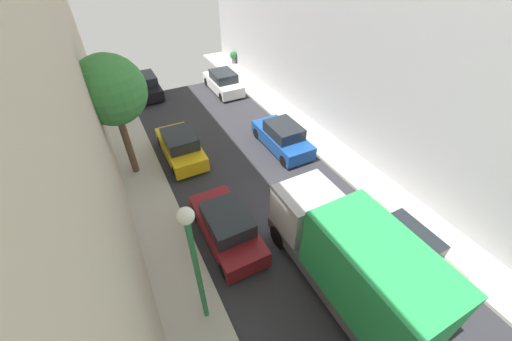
{
  "coord_description": "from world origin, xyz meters",
  "views": [
    {
      "loc": [
        -5.35,
        -7.12,
        10.12
      ],
      "look_at": [
        0.1,
        3.32,
        0.5
      ],
      "focal_mm": 21.24,
      "sensor_mm": 36.0,
      "label": 1
    }
  ],
  "objects_px": {
    "lamp_post": "(194,253)",
    "street_tree_0": "(111,91)",
    "potted_plant_0": "(234,56)",
    "parked_car_left_2": "(181,146)",
    "parked_car_right_3": "(282,137)",
    "parked_car_right_2": "(400,246)",
    "parked_car_left_1": "(227,227)",
    "delivery_truck": "(353,261)",
    "parked_car_right_4": "(223,82)",
    "parked_car_left_3": "(146,85)"
  },
  "relations": [
    {
      "from": "lamp_post",
      "to": "street_tree_0",
      "type": "bearing_deg",
      "value": 94.1
    },
    {
      "from": "street_tree_0",
      "to": "potted_plant_0",
      "type": "height_order",
      "value": "street_tree_0"
    },
    {
      "from": "parked_car_left_2",
      "to": "parked_car_right_3",
      "type": "height_order",
      "value": "same"
    },
    {
      "from": "parked_car_right_2",
      "to": "parked_car_left_1",
      "type": "bearing_deg",
      "value": 144.21
    },
    {
      "from": "delivery_truck",
      "to": "parked_car_right_3",
      "type": "bearing_deg",
      "value": 72.56
    },
    {
      "from": "parked_car_left_2",
      "to": "potted_plant_0",
      "type": "distance_m",
      "value": 14.49
    },
    {
      "from": "parked_car_right_2",
      "to": "lamp_post",
      "type": "xyz_separation_m",
      "value": [
        -7.3,
        1.26,
        2.75
      ]
    },
    {
      "from": "parked_car_right_3",
      "to": "lamp_post",
      "type": "bearing_deg",
      "value": -135.32
    },
    {
      "from": "parked_car_left_1",
      "to": "parked_car_right_4",
      "type": "bearing_deg",
      "value": 67.83
    },
    {
      "from": "parked_car_right_4",
      "to": "potted_plant_0",
      "type": "distance_m",
      "value": 5.76
    },
    {
      "from": "parked_car_left_3",
      "to": "parked_car_right_2",
      "type": "relative_size",
      "value": 1.0
    },
    {
      "from": "parked_car_left_3",
      "to": "street_tree_0",
      "type": "relative_size",
      "value": 0.7
    },
    {
      "from": "potted_plant_0",
      "to": "parked_car_left_3",
      "type": "bearing_deg",
      "value": -162.19
    },
    {
      "from": "parked_car_left_1",
      "to": "parked_car_right_4",
      "type": "xyz_separation_m",
      "value": [
        5.4,
        13.25,
        0.0
      ]
    },
    {
      "from": "parked_car_left_3",
      "to": "parked_car_right_2",
      "type": "height_order",
      "value": "same"
    },
    {
      "from": "parked_car_left_1",
      "to": "parked_car_right_2",
      "type": "relative_size",
      "value": 1.0
    },
    {
      "from": "delivery_truck",
      "to": "parked_car_left_2",
      "type": "bearing_deg",
      "value": 104.59
    },
    {
      "from": "parked_car_right_3",
      "to": "potted_plant_0",
      "type": "height_order",
      "value": "parked_car_right_3"
    },
    {
      "from": "parked_car_right_2",
      "to": "delivery_truck",
      "type": "bearing_deg",
      "value": -177.62
    },
    {
      "from": "parked_car_left_1",
      "to": "parked_car_right_2",
      "type": "height_order",
      "value": "same"
    },
    {
      "from": "parked_car_left_1",
      "to": "parked_car_right_4",
      "type": "height_order",
      "value": "same"
    },
    {
      "from": "parked_car_left_3",
      "to": "potted_plant_0",
      "type": "relative_size",
      "value": 4.06
    },
    {
      "from": "parked_car_left_2",
      "to": "lamp_post",
      "type": "bearing_deg",
      "value": -101.92
    },
    {
      "from": "parked_car_right_4",
      "to": "street_tree_0",
      "type": "bearing_deg",
      "value": -138.12
    },
    {
      "from": "parked_car_left_2",
      "to": "potted_plant_0",
      "type": "relative_size",
      "value": 4.06
    },
    {
      "from": "parked_car_right_2",
      "to": "street_tree_0",
      "type": "height_order",
      "value": "street_tree_0"
    },
    {
      "from": "parked_car_right_2",
      "to": "delivery_truck",
      "type": "relative_size",
      "value": 0.64
    },
    {
      "from": "parked_car_right_3",
      "to": "parked_car_right_4",
      "type": "height_order",
      "value": "same"
    },
    {
      "from": "parked_car_left_3",
      "to": "lamp_post",
      "type": "relative_size",
      "value": 0.85
    },
    {
      "from": "parked_car_left_3",
      "to": "street_tree_0",
      "type": "xyz_separation_m",
      "value": [
        -2.53,
        -9.25,
        3.84
      ]
    },
    {
      "from": "parked_car_left_3",
      "to": "lamp_post",
      "type": "height_order",
      "value": "lamp_post"
    },
    {
      "from": "lamp_post",
      "to": "parked_car_left_3",
      "type": "bearing_deg",
      "value": 83.98
    },
    {
      "from": "parked_car_right_3",
      "to": "delivery_truck",
      "type": "bearing_deg",
      "value": -107.44
    },
    {
      "from": "potted_plant_0",
      "to": "lamp_post",
      "type": "height_order",
      "value": "lamp_post"
    },
    {
      "from": "delivery_truck",
      "to": "parked_car_right_2",
      "type": "bearing_deg",
      "value": 2.38
    },
    {
      "from": "parked_car_right_4",
      "to": "delivery_truck",
      "type": "height_order",
      "value": "delivery_truck"
    },
    {
      "from": "parked_car_right_2",
      "to": "parked_car_left_3",
      "type": "bearing_deg",
      "value": 105.64
    },
    {
      "from": "parked_car_left_1",
      "to": "parked_car_right_4",
      "type": "relative_size",
      "value": 1.0
    },
    {
      "from": "street_tree_0",
      "to": "lamp_post",
      "type": "relative_size",
      "value": 1.2
    },
    {
      "from": "parked_car_right_4",
      "to": "potted_plant_0",
      "type": "xyz_separation_m",
      "value": [
        3.08,
        4.87,
        0.04
      ]
    },
    {
      "from": "potted_plant_0",
      "to": "parked_car_right_2",
      "type": "bearing_deg",
      "value": -97.96
    },
    {
      "from": "parked_car_left_2",
      "to": "parked_car_right_4",
      "type": "height_order",
      "value": "same"
    },
    {
      "from": "parked_car_right_3",
      "to": "potted_plant_0",
      "type": "relative_size",
      "value": 4.06
    },
    {
      "from": "parked_car_right_3",
      "to": "street_tree_0",
      "type": "height_order",
      "value": "street_tree_0"
    },
    {
      "from": "parked_car_left_1",
      "to": "parked_car_right_2",
      "type": "distance_m",
      "value": 6.66
    },
    {
      "from": "parked_car_right_2",
      "to": "street_tree_0",
      "type": "distance_m",
      "value": 13.35
    },
    {
      "from": "delivery_truck",
      "to": "parked_car_left_3",
      "type": "bearing_deg",
      "value": 97.92
    },
    {
      "from": "parked_car_left_2",
      "to": "parked_car_left_3",
      "type": "bearing_deg",
      "value": 90.0
    },
    {
      "from": "parked_car_right_3",
      "to": "potted_plant_0",
      "type": "bearing_deg",
      "value": 77.18
    },
    {
      "from": "parked_car_right_3",
      "to": "parked_car_right_4",
      "type": "relative_size",
      "value": 1.0
    }
  ]
}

